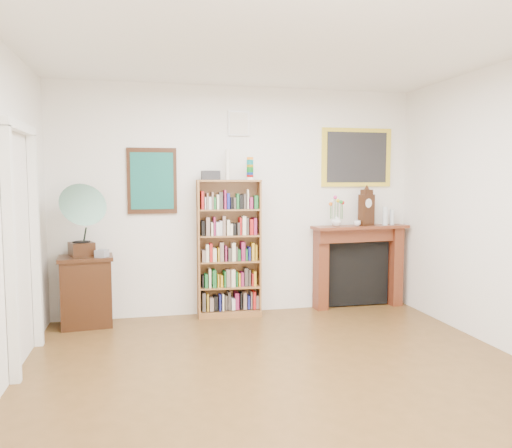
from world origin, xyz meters
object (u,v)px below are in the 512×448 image
at_px(fireplace, 358,259).
at_px(bottle_right, 392,217).
at_px(mantel_clock, 366,208).
at_px(flower_vase, 336,221).
at_px(teacup, 357,223).
at_px(bottle_left, 385,216).
at_px(gramophone, 79,216).
at_px(cd_stack, 102,253).
at_px(side_cabinet, 87,291).
at_px(bookshelf, 229,241).

xyz_separation_m(fireplace, bottle_right, (0.46, -0.02, 0.55)).
height_order(mantel_clock, flower_vase, mantel_clock).
height_order(teacup, bottle_right, bottle_right).
relative_size(mantel_clock, bottle_right, 2.31).
bearing_deg(bottle_left, gramophone, -177.33).
relative_size(fireplace, cd_stack, 10.78).
relative_size(flower_vase, bottle_left, 0.59).
xyz_separation_m(fireplace, bottle_left, (0.34, -0.05, 0.57)).
xyz_separation_m(side_cabinet, gramophone, (-0.04, -0.09, 0.86)).
bearing_deg(mantel_clock, flower_vase, 156.58).
height_order(side_cabinet, bottle_left, bottle_left).
xyz_separation_m(bookshelf, teacup, (1.65, -0.03, 0.18)).
xyz_separation_m(gramophone, bottle_right, (3.87, 0.21, -0.09)).
height_order(bookshelf, gramophone, bookshelf).
height_order(gramophone, flower_vase, gramophone).
height_order(gramophone, teacup, gramophone).
distance_m(mantel_clock, bottle_right, 0.39).
bearing_deg(fireplace, teacup, -127.76).
relative_size(side_cabinet, bottle_right, 4.02).
distance_m(bottle_left, bottle_right, 0.12).
height_order(side_cabinet, teacup, teacup).
bearing_deg(bookshelf, fireplace, 6.62).
relative_size(side_cabinet, bottle_left, 3.35).
bearing_deg(cd_stack, bottle_right, 3.53).
relative_size(side_cabinet, cd_stack, 6.71).
height_order(flower_vase, teacup, flower_vase).
relative_size(fireplace, bottle_right, 6.47).
xyz_separation_m(fireplace, mantel_clock, (0.08, -0.04, 0.67)).
xyz_separation_m(side_cabinet, fireplace, (3.37, 0.14, 0.23)).
relative_size(flower_vase, bottle_right, 0.70).
bearing_deg(cd_stack, teacup, 2.76).
relative_size(gramophone, bottle_right, 4.09).
relative_size(bookshelf, mantel_clock, 4.15).
distance_m(bookshelf, fireplace, 1.74).
relative_size(side_cabinet, flower_vase, 5.72).
height_order(flower_vase, bottle_right, bottle_right).
xyz_separation_m(gramophone, flower_vase, (3.08, 0.18, -0.12)).
xyz_separation_m(side_cabinet, teacup, (3.31, 0.05, 0.71)).
distance_m(fireplace, flower_vase, 0.62).
xyz_separation_m(bookshelf, side_cabinet, (-1.66, -0.08, -0.53)).
distance_m(bookshelf, bottle_left, 2.07).
relative_size(side_cabinet, mantel_clock, 1.74).
height_order(cd_stack, bottle_right, bottle_right).
xyz_separation_m(gramophone, mantel_clock, (3.50, 0.19, 0.03)).
distance_m(cd_stack, bottle_right, 3.66).
distance_m(bookshelf, cd_stack, 1.49).
height_order(mantel_clock, teacup, mantel_clock).
relative_size(cd_stack, mantel_clock, 0.26).
height_order(fireplace, mantel_clock, mantel_clock).
bearing_deg(bottle_right, teacup, -171.83).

